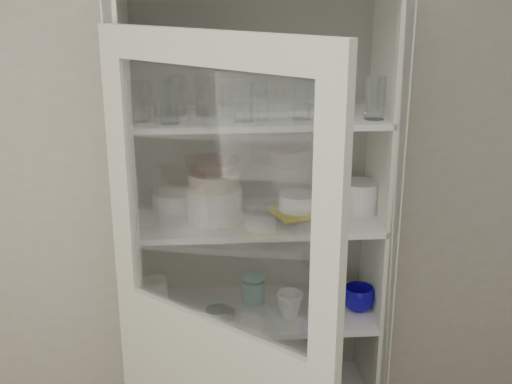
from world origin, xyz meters
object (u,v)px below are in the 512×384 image
(cupboard_door, at_px, (217,382))
(measuring_cups, at_px, (218,313))
(yellow_trivet, at_px, (297,211))
(mug_teal, at_px, (324,286))
(goblet_0, at_px, (180,91))
(grey_bowl_stack, at_px, (360,197))
(terracotta_bowl, at_px, (213,166))
(pantry_cabinet, at_px, (255,282))
(cream_bowl, at_px, (214,180))
(goblet_1, at_px, (201,90))
(teal_jar, at_px, (253,289))
(goblet_2, at_px, (324,86))
(plate_stack_front, at_px, (214,203))
(mug_white, at_px, (290,304))
(white_ramekin, at_px, (298,202))
(white_canister, at_px, (155,294))
(goblet_3, at_px, (306,86))
(plate_stack_back, at_px, (179,198))
(glass_platter, at_px, (297,215))
(mug_blue, at_px, (358,298))

(cupboard_door, relative_size, measuring_cups, 20.59)
(yellow_trivet, bearing_deg, mug_teal, 35.67)
(goblet_0, bearing_deg, grey_bowl_stack, -4.11)
(goblet_0, bearing_deg, terracotta_bowl, -39.18)
(pantry_cabinet, distance_m, cream_bowl, 0.51)
(goblet_1, xyz_separation_m, teal_jar, (0.19, -0.03, -0.82))
(goblet_2, xyz_separation_m, plate_stack_front, (-0.43, -0.12, -0.42))
(yellow_trivet, bearing_deg, pantry_cabinet, 148.14)
(grey_bowl_stack, distance_m, mug_white, 0.51)
(cream_bowl, bearing_deg, white_ramekin, -0.82)
(mug_teal, height_order, white_canister, white_canister)
(goblet_3, xyz_separation_m, yellow_trivet, (-0.04, -0.13, -0.46))
(goblet_0, height_order, goblet_1, same)
(pantry_cabinet, height_order, mug_teal, pantry_cabinet)
(plate_stack_front, bearing_deg, measuring_cups, -83.39)
(goblet_0, xyz_separation_m, plate_stack_back, (-0.02, 0.06, -0.44))
(goblet_2, distance_m, measuring_cups, 0.98)
(goblet_3, height_order, white_canister, goblet_3)
(goblet_1, bearing_deg, cream_bowl, -69.35)
(mug_teal, relative_size, mug_white, 1.05)
(goblet_1, bearing_deg, grey_bowl_stack, -5.00)
(plate_stack_front, bearing_deg, cream_bowl, 180.00)
(goblet_0, xyz_separation_m, goblet_1, (0.08, 0.00, 0.00))
(glass_platter, bearing_deg, goblet_2, 47.76)
(goblet_1, xyz_separation_m, mug_teal, (0.49, -0.01, -0.82))
(grey_bowl_stack, bearing_deg, plate_stack_back, 171.55)
(plate_stack_back, relative_size, yellow_trivet, 1.21)
(pantry_cabinet, bearing_deg, cupboard_door, -105.73)
(mug_teal, bearing_deg, white_canister, 168.81)
(mug_teal, bearing_deg, white_ramekin, -158.76)
(terracotta_bowl, bearing_deg, glass_platter, -0.82)
(goblet_0, height_order, goblet_3, goblet_3)
(goblet_1, xyz_separation_m, measuring_cups, (0.04, -0.15, -0.86))
(mug_blue, bearing_deg, cream_bowl, 171.52)
(goblet_0, xyz_separation_m, plate_stack_front, (0.12, -0.10, -0.41))
(mug_white, bearing_deg, mug_blue, 3.67)
(plate_stack_front, relative_size, white_ramekin, 1.49)
(pantry_cabinet, bearing_deg, white_ramekin, -31.86)
(goblet_1, height_order, goblet_3, goblet_3)
(yellow_trivet, relative_size, white_ramekin, 1.26)
(goblet_1, distance_m, white_canister, 0.84)
(pantry_cabinet, distance_m, white_canister, 0.41)
(mug_white, xyz_separation_m, teal_jar, (-0.13, 0.13, 0.00))
(pantry_cabinet, bearing_deg, plate_stack_back, 168.84)
(mug_teal, height_order, teal_jar, teal_jar)
(plate_stack_back, height_order, cream_bowl, cream_bowl)
(goblet_2, xyz_separation_m, cream_bowl, (-0.43, -0.12, -0.33))
(cupboard_door, height_order, terracotta_bowl, cupboard_door)
(mug_white, bearing_deg, terracotta_bowl, 166.27)
(cream_bowl, distance_m, white_ramekin, 0.33)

